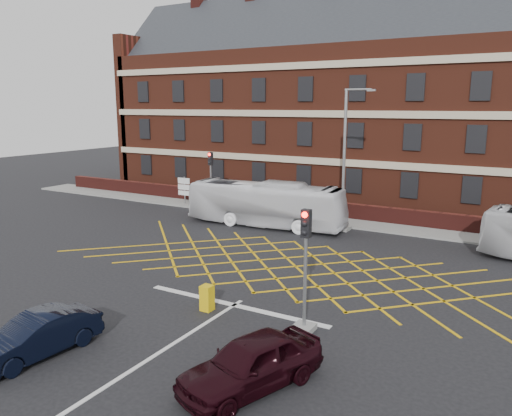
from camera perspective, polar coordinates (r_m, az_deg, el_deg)
The scene contains 15 objects.
ground at distance 22.60m, azimuth 2.32°, elevation -8.08°, with size 120.00×120.00×0.00m, color black.
victorian_building at distance 41.96m, azimuth 17.15°, elevation 11.46°, with size 51.00×12.17×20.40m.
boundary_wall at distance 34.08m, azimuth 12.56°, elevation -0.59°, with size 56.00×0.50×1.10m, color #461612.
far_pavement at distance 33.26m, azimuth 12.00°, elevation -1.74°, with size 60.00×3.00×0.12m, color slate.
box_junction_hatching at distance 24.29m, azimuth 4.53°, elevation -6.66°, with size 11.50×0.12×0.02m, color #CC990C.
stop_line at distance 19.77m, azimuth -2.49°, elevation -11.02°, with size 8.00×0.30×0.02m, color silver.
centre_line at distance 15.28m, azimuth -16.45°, elevation -18.79°, with size 0.15×14.00×0.02m, color silver.
bus_left at distance 31.86m, azimuth 1.09°, elevation 0.46°, with size 2.41×10.30×2.87m, color white.
car_navy at distance 17.27m, azimuth -23.78°, elevation -13.21°, with size 1.39×3.99×1.31m, color black.
car_maroon at distance 14.25m, azimuth -0.56°, elevation -17.29°, with size 1.74×4.33×1.47m, color black.
traffic_light_near at distance 17.14m, azimuth 5.61°, elevation -8.41°, with size 0.70×0.70×4.27m.
traffic_light_far at distance 36.91m, azimuth -5.17°, elevation 2.49°, with size 0.70×0.70×4.27m.
street_lamp at distance 31.01m, azimuth 10.05°, elevation 2.77°, with size 2.25×1.00×8.58m.
direction_signs at distance 38.99m, azimuth -8.22°, elevation 2.34°, with size 1.10×0.16×2.20m.
utility_cabinet at distance 19.22m, azimuth -5.62°, elevation -10.20°, with size 0.43×0.42×0.98m, color gold.
Camera 1 is at (9.84, -18.85, 7.64)m, focal length 35.00 mm.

